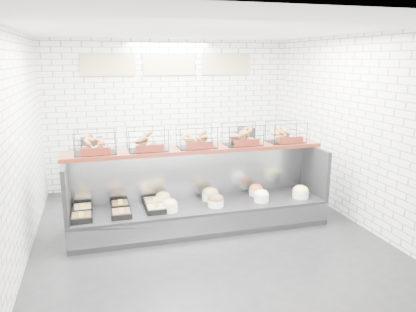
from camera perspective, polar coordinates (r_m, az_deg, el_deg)
name	(u,v)px	position (r m, az deg, el deg)	size (l,w,h in m)	color
ground	(206,235)	(6.29, -0.33, -11.07)	(5.50, 5.50, 0.00)	black
room_shell	(195,96)	(6.32, -1.83, 8.45)	(5.02, 5.51, 3.01)	white
display_case	(199,207)	(6.47, -1.22, -7.21)	(4.00, 0.90, 1.20)	black
bagel_shelf	(196,140)	(6.34, -1.64, 2.29)	(4.10, 0.50, 0.40)	#46170F
prep_counter	(174,166)	(8.36, -4.84, -1.39)	(4.00, 0.60, 1.20)	#93969B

